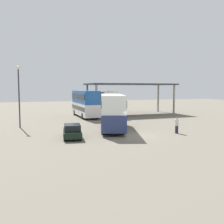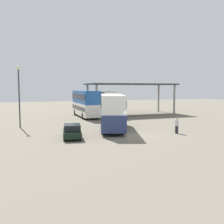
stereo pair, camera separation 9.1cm
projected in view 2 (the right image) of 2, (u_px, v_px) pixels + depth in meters
The scene contains 8 objects.
ground_plane at pixel (132, 135), 26.31m from camera, with size 140.00×140.00×0.00m, color #6C6457.
double_decker_main at pixel (112, 110), 29.84m from camera, with size 5.59×10.41×4.01m.
parked_hatchback at pixel (72, 131), 24.49m from camera, with size 2.24×4.00×1.35m.
double_decker_near_canopy at pixel (85, 103), 42.57m from camera, with size 2.73×10.25×4.34m.
double_decker_mid_row at pixel (105, 102), 45.67m from camera, with size 3.74×11.26×4.18m.
depot_canopy at pixel (131, 86), 46.83m from camera, with size 16.07×6.73×5.58m.
lamppost_tall at pixel (19, 89), 30.74m from camera, with size 0.44×0.44×7.38m.
pedestrian_waiting at pixel (177, 126), 27.10m from camera, with size 0.38×0.38×1.67m.
Camera 2 is at (-11.09, -23.59, 4.75)m, focal length 41.36 mm.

